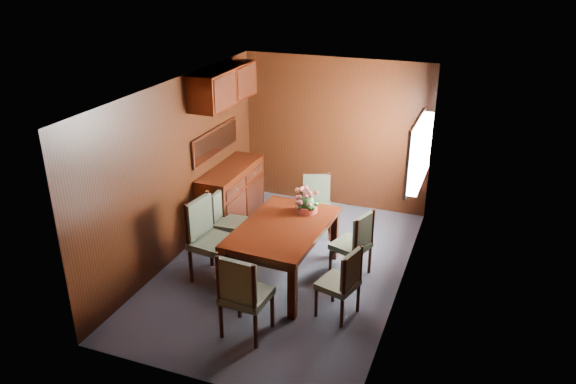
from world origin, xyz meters
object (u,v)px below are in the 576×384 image
at_px(chair_head, 243,292).
at_px(flower_centerpiece, 306,201).
at_px(sideboard, 231,195).
at_px(dining_table, 283,233).
at_px(chair_left_near, 208,235).
at_px(chair_right_near, 343,280).

height_order(chair_head, flower_centerpiece, flower_centerpiece).
bearing_deg(sideboard, dining_table, -42.83).
height_order(dining_table, chair_left_near, chair_left_near).
distance_m(sideboard, chair_head, 2.81).
bearing_deg(chair_left_near, dining_table, 115.12).
height_order(sideboard, flower_centerpiece, flower_centerpiece).
bearing_deg(chair_right_near, dining_table, 76.22).
bearing_deg(chair_right_near, chair_left_near, 98.33).
relative_size(dining_table, chair_left_near, 1.52).
distance_m(chair_left_near, flower_centerpiece, 1.33).
xyz_separation_m(sideboard, chair_head, (1.34, -2.47, 0.11)).
relative_size(chair_right_near, chair_head, 0.86).
bearing_deg(chair_left_near, chair_right_near, 90.08).
xyz_separation_m(sideboard, chair_left_near, (0.42, -1.51, 0.15)).
bearing_deg(chair_head, flower_centerpiece, 90.01).
xyz_separation_m(chair_left_near, flower_centerpiece, (1.04, 0.77, 0.30)).
xyz_separation_m(dining_table, chair_left_near, (-0.90, -0.29, -0.05)).
height_order(dining_table, flower_centerpiece, flower_centerpiece).
relative_size(sideboard, dining_table, 0.85).
distance_m(sideboard, flower_centerpiece, 1.69).
height_order(chair_left_near, flower_centerpiece, chair_left_near).
xyz_separation_m(sideboard, chair_right_near, (2.24, -1.74, 0.03)).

